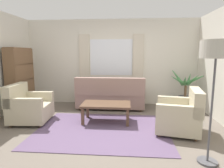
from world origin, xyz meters
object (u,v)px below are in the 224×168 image
couch (110,96)px  coffee_table (106,106)px  armchair_right (181,115)px  potted_plant (185,93)px  armchair_left (28,107)px  standing_lamp (216,57)px  bookshelf (22,83)px

couch → coffee_table: (0.00, -1.12, 0.01)m
armchair_right → potted_plant: size_ratio=0.84×
armchair_left → potted_plant: potted_plant is taller
armchair_left → couch: bearing=-58.8°
coffee_table → standing_lamp: bearing=-43.2°
couch → armchair_right: couch is taller
coffee_table → bookshelf: (-2.38, 0.72, 0.39)m
armchair_left → standing_lamp: (3.42, -1.40, 1.15)m
standing_lamp → armchair_right: bearing=95.4°
armchair_left → standing_lamp: size_ratio=0.52×
armchair_left → armchair_right: 3.34m
armchair_left → coffee_table: (1.78, 0.14, 0.03)m
coffee_table → couch: bearing=90.2°
armchair_right → potted_plant: potted_plant is taller
armchair_left → bookshelf: 1.13m
armchair_left → coffee_table: 1.79m
armchair_left → bookshelf: size_ratio=0.52×
couch → coffee_table: 1.12m
potted_plant → couch: bearing=-176.1°
potted_plant → bookshelf: bearing=-173.0°
potted_plant → armchair_left: bearing=-160.3°
armchair_right → standing_lamp: 1.59m
armchair_left → standing_lamp: 3.88m
coffee_table → armchair_left: bearing=-175.6°
potted_plant → standing_lamp: standing_lamp is taller
standing_lamp → armchair_left: bearing=157.7°
armchair_left → standing_lamp: bearing=-116.4°
coffee_table → potted_plant: (2.12, 1.27, 0.08)m
potted_plant → bookshelf: bookshelf is taller
coffee_table → standing_lamp: 2.52m
armchair_left → bookshelf: (-0.60, 0.85, 0.42)m
armchair_right → bookshelf: bearing=-95.4°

